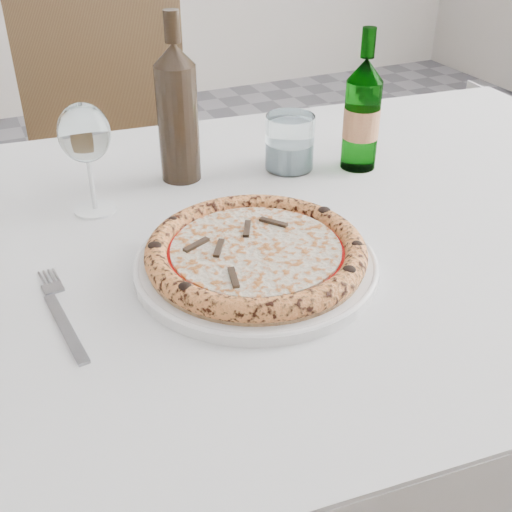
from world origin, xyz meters
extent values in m
cube|color=brown|center=(-0.20, 0.12, 0.73)|extent=(1.55, 0.98, 0.04)
cube|color=white|center=(-0.20, 0.12, 0.75)|extent=(1.62, 1.05, 0.01)
cube|color=white|center=(-0.20, 0.57, 0.64)|extent=(1.54, 0.01, 0.22)
cylinder|color=brown|center=(0.48, 0.48, 0.35)|extent=(0.06, 0.06, 0.71)
cube|color=brown|center=(-0.22, 0.86, 0.45)|extent=(0.51, 0.51, 0.04)
cube|color=brown|center=(-0.17, 1.04, 0.70)|extent=(0.41, 0.15, 0.46)
cylinder|color=brown|center=(0.00, 0.98, 0.21)|extent=(0.04, 0.04, 0.43)
cylinder|color=brown|center=(-0.10, 0.64, 0.21)|extent=(0.04, 0.04, 0.43)
cylinder|color=brown|center=(-0.34, 1.07, 0.21)|extent=(0.04, 0.04, 0.43)
cylinder|color=brown|center=(-0.44, 0.73, 0.21)|extent=(0.04, 0.04, 0.43)
cylinder|color=white|center=(-0.20, 0.02, 0.76)|extent=(0.31, 0.31, 0.01)
torus|color=white|center=(-0.20, 0.02, 0.77)|extent=(0.31, 0.31, 0.01)
cylinder|color=tan|center=(-0.20, 0.02, 0.78)|extent=(0.27, 0.27, 0.01)
torus|color=#E58943|center=(-0.20, 0.02, 0.78)|extent=(0.28, 0.28, 0.03)
cylinder|color=#DB0003|center=(-0.20, 0.02, 0.78)|extent=(0.23, 0.23, 0.00)
cylinder|color=beige|center=(-0.20, 0.02, 0.79)|extent=(0.22, 0.22, 0.00)
cube|color=#483121|center=(-0.17, 0.02, 0.79)|extent=(0.04, 0.01, 0.00)
cube|color=#483121|center=(-0.19, 0.06, 0.79)|extent=(0.02, 0.04, 0.00)
cube|color=#483121|center=(-0.25, 0.06, 0.79)|extent=(0.04, 0.03, 0.00)
cube|color=#483121|center=(-0.23, 0.00, 0.79)|extent=(0.04, 0.03, 0.00)
cube|color=#483121|center=(-0.19, -0.03, 0.79)|extent=(0.02, 0.04, 0.00)
cube|color=gray|center=(-0.45, 0.00, 0.76)|extent=(0.03, 0.14, 0.00)
cube|color=gray|center=(-0.45, 0.08, 0.76)|extent=(0.03, 0.02, 0.00)
cylinder|color=gray|center=(-0.46, 0.11, 0.76)|extent=(0.00, 0.03, 0.00)
cylinder|color=gray|center=(-0.45, 0.11, 0.76)|extent=(0.00, 0.03, 0.00)
cylinder|color=gray|center=(-0.44, 0.11, 0.76)|extent=(0.00, 0.03, 0.00)
cylinder|color=gray|center=(-0.44, 0.11, 0.76)|extent=(0.00, 0.03, 0.00)
cylinder|color=white|center=(-0.35, 0.27, 0.76)|extent=(0.06, 0.06, 0.00)
cylinder|color=white|center=(-0.35, 0.27, 0.80)|extent=(0.01, 0.01, 0.08)
ellipsoid|color=white|center=(-0.35, 0.27, 0.88)|extent=(0.07, 0.07, 0.09)
cylinder|color=white|center=(-0.02, 0.29, 0.80)|extent=(0.08, 0.08, 0.09)
cylinder|color=silver|center=(-0.02, 0.29, 0.78)|extent=(0.07, 0.07, 0.04)
cylinder|color=#328C32|center=(0.09, 0.24, 0.83)|extent=(0.06, 0.06, 0.15)
cone|color=#328C32|center=(0.09, 0.24, 0.92)|extent=(0.06, 0.06, 0.04)
cylinder|color=#328C32|center=(0.09, 0.24, 0.96)|extent=(0.02, 0.02, 0.05)
cylinder|color=tan|center=(0.09, 0.24, 0.83)|extent=(0.06, 0.06, 0.05)
cylinder|color=black|center=(-0.20, 0.32, 0.85)|extent=(0.06, 0.06, 0.18)
cone|color=black|center=(-0.20, 0.32, 0.96)|extent=(0.06, 0.06, 0.03)
cylinder|color=black|center=(-0.20, 0.32, 1.00)|extent=(0.02, 0.02, 0.05)
camera|label=1|loc=(-0.49, -0.61, 1.21)|focal=45.00mm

